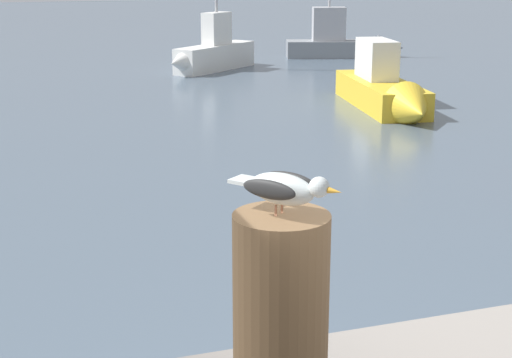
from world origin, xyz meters
The scene contains 5 objects.
mooring_post centered at (-1.13, -0.59, 2.11)m, with size 0.31×0.31×0.76m, color #4C3823.
seagull centered at (-1.12, -0.59, 2.58)m, with size 0.28×0.34×0.14m.
boat_grey centered at (9.44, 21.57, 0.49)m, with size 4.02×2.02×4.44m.
boat_yellow centered at (6.28, 12.58, 0.43)m, with size 1.79×4.60×1.64m.
boat_white centered at (4.32, 19.87, 0.53)m, with size 3.29×2.80×3.91m.
Camera 1 is at (-1.96, -2.79, 3.27)m, focal length 55.46 mm.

